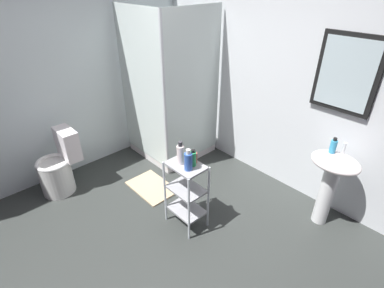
{
  "coord_description": "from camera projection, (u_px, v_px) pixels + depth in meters",
  "views": [
    {
      "loc": [
        1.65,
        -1.04,
        2.3
      ],
      "look_at": [
        -0.03,
        0.53,
        0.94
      ],
      "focal_mm": 27.36,
      "sensor_mm": 36.0,
      "label": 1
    }
  ],
  "objects": [
    {
      "name": "storage_cart",
      "position": [
        186.0,
        190.0,
        2.89
      ],
      "size": [
        0.38,
        0.28,
        0.74
      ],
      "color": "silver",
      "rests_on": "ground_plane"
    },
    {
      "name": "shampoo_bottle_blue",
      "position": [
        188.0,
        161.0,
        2.63
      ],
      "size": [
        0.07,
        0.07,
        0.21
      ],
      "color": "#2F56AF",
      "rests_on": "storage_cart"
    },
    {
      "name": "lotion_bottle_white",
      "position": [
        180.0,
        154.0,
        2.71
      ],
      "size": [
        0.07,
        0.07,
        0.23
      ],
      "color": "white",
      "rests_on": "storage_cart"
    },
    {
      "name": "sink_faucet",
      "position": [
        344.0,
        147.0,
        2.78
      ],
      "size": [
        0.03,
        0.03,
        0.1
      ],
      "primitive_type": "cylinder",
      "color": "silver",
      "rests_on": "pedestal_sink"
    },
    {
      "name": "ground_plane",
      "position": [
        155.0,
        249.0,
        2.82
      ],
      "size": [
        4.2,
        4.2,
        0.02
      ],
      "primitive_type": "cube",
      "color": "#2F3230"
    },
    {
      "name": "hand_soap_bottle",
      "position": [
        333.0,
        146.0,
        2.76
      ],
      "size": [
        0.06,
        0.06,
        0.16
      ],
      "color": "#389ED1",
      "rests_on": "pedestal_sink"
    },
    {
      "name": "bath_mat",
      "position": [
        152.0,
        187.0,
        3.61
      ],
      "size": [
        0.6,
        0.4,
        0.02
      ],
      "primitive_type": "cube",
      "color": "tan",
      "rests_on": "ground_plane"
    },
    {
      "name": "wall_left",
      "position": [
        51.0,
        78.0,
        3.35
      ],
      "size": [
        0.1,
        4.2,
        2.5
      ],
      "primitive_type": "cube",
      "color": "silver",
      "rests_on": "ground_plane"
    },
    {
      "name": "pedestal_sink",
      "position": [
        331.0,
        176.0,
        2.85
      ],
      "size": [
        0.46,
        0.37,
        0.81
      ],
      "color": "white",
      "rests_on": "ground_plane"
    },
    {
      "name": "toilet",
      "position": [
        59.0,
        168.0,
        3.44
      ],
      "size": [
        0.37,
        0.49,
        0.76
      ],
      "color": "white",
      "rests_on": "ground_plane"
    },
    {
      "name": "wall_back",
      "position": [
        281.0,
        81.0,
        3.26
      ],
      "size": [
        4.2,
        0.14,
        2.5
      ],
      "color": "silver",
      "rests_on": "ground_plane"
    },
    {
      "name": "rinse_cup",
      "position": [
        194.0,
        158.0,
        2.75
      ],
      "size": [
        0.06,
        0.06,
        0.1
      ],
      "primitive_type": "cylinder",
      "color": "#B24742",
      "rests_on": "storage_cart"
    },
    {
      "name": "shower_stall",
      "position": [
        171.0,
        125.0,
        4.05
      ],
      "size": [
        0.92,
        0.92,
        2.0
      ],
      "color": "white",
      "rests_on": "ground_plane"
    },
    {
      "name": "body_wash_bottle_green",
      "position": [
        193.0,
        158.0,
        2.69
      ],
      "size": [
        0.06,
        0.06,
        0.17
      ],
      "color": "#289958",
      "rests_on": "storage_cart"
    }
  ]
}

